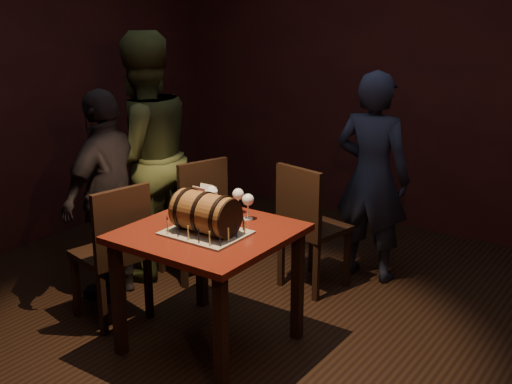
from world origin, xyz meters
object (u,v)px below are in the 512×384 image
(wine_glass_mid, at_px, (238,195))
(chair_left_front, at_px, (116,247))
(wine_glass_right, at_px, (248,201))
(person_back, at_px, (372,177))
(barrel_cake, at_px, (205,213))
(pint_of_ale, at_px, (212,203))
(wine_glass_left, at_px, (212,192))
(chair_left_rear, at_px, (196,212))
(person_left_rear, at_px, (142,158))
(chair_back, at_px, (308,221))
(pub_table, at_px, (209,248))
(person_left_front, at_px, (109,196))

(wine_glass_mid, xyz_separation_m, chair_left_front, (-0.64, -0.45, -0.34))
(wine_glass_right, distance_m, person_back, 1.23)
(chair_left_front, distance_m, person_back, 1.90)
(barrel_cake, bearing_deg, pint_of_ale, 122.83)
(wine_glass_left, height_order, chair_left_rear, chair_left_rear)
(barrel_cake, xyz_separation_m, person_left_rear, (-1.11, 0.63, 0.03))
(chair_back, relative_size, person_back, 0.60)
(wine_glass_right, bearing_deg, chair_left_front, -152.81)
(barrel_cake, bearing_deg, person_left_rear, 150.50)
(wine_glass_left, distance_m, pint_of_ale, 0.08)
(wine_glass_mid, bearing_deg, chair_left_rear, 150.65)
(chair_left_front, distance_m, person_left_rear, 0.88)
(person_left_rear, bearing_deg, chair_left_front, 49.82)
(wine_glass_mid, height_order, person_back, person_back)
(wine_glass_right, bearing_deg, barrel_cake, -98.47)
(barrel_cake, distance_m, person_left_rear, 1.27)
(pub_table, relative_size, pint_of_ale, 6.00)
(barrel_cake, height_order, wine_glass_mid, barrel_cake)
(chair_back, relative_size, chair_left_front, 1.00)
(person_back, bearing_deg, chair_left_rear, 34.36)
(pub_table, distance_m, chair_left_front, 0.70)
(wine_glass_mid, xyz_separation_m, person_back, (0.37, 1.14, -0.09))
(wine_glass_left, xyz_separation_m, person_back, (0.54, 1.19, -0.09))
(chair_back, xyz_separation_m, chair_left_rear, (-0.77, -0.30, 0.00))
(person_left_front, bearing_deg, wine_glass_right, 89.33)
(pub_table, distance_m, wine_glass_right, 0.37)
(person_back, bearing_deg, barrel_cake, 76.35)
(pint_of_ale, distance_m, chair_left_rear, 0.77)
(pub_table, relative_size, wine_glass_mid, 5.59)
(chair_left_front, bearing_deg, chair_left_rear, 91.32)
(chair_left_rear, height_order, person_left_front, person_left_front)
(wine_glass_mid, bearing_deg, wine_glass_left, -164.23)
(wine_glass_right, xyz_separation_m, pint_of_ale, (-0.24, -0.05, -0.05))
(wine_glass_right, xyz_separation_m, chair_left_front, (-0.76, -0.39, -0.35))
(wine_glass_left, relative_size, pint_of_ale, 1.07)
(wine_glass_right, distance_m, person_left_rear, 1.20)
(chair_back, bearing_deg, person_back, 61.17)
(pub_table, xyz_separation_m, wine_glass_mid, (-0.04, 0.34, 0.23))
(person_back, height_order, person_left_front, person_back)
(barrel_cake, distance_m, chair_left_rear, 1.11)
(barrel_cake, distance_m, person_back, 1.57)
(chair_back, bearing_deg, wine_glass_right, -89.76)
(chair_left_rear, relative_size, person_left_front, 0.63)
(person_left_rear, xyz_separation_m, person_left_front, (0.08, -0.41, -0.17))
(person_left_front, bearing_deg, pub_table, 73.78)
(wine_glass_right, relative_size, chair_left_front, 0.17)
(pint_of_ale, height_order, person_back, person_back)
(wine_glass_left, xyz_separation_m, wine_glass_right, (0.28, -0.01, 0.00))
(wine_glass_mid, height_order, chair_left_rear, chair_left_rear)
(barrel_cake, xyz_separation_m, pint_of_ale, (-0.19, 0.30, -0.05))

